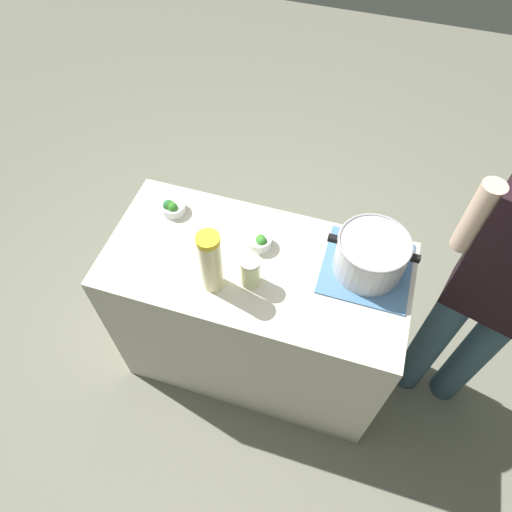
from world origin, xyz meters
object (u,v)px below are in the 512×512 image
at_px(broccoli_bowl_front, 172,207).
at_px(person_cook, 493,296).
at_px(cooking_pot, 371,255).
at_px(mason_jar, 250,271).
at_px(broccoli_bowl_center, 260,241).
at_px(lemonade_pitcher, 211,262).

relative_size(broccoli_bowl_front, person_cook, 0.06).
bearing_deg(cooking_pot, broccoli_bowl_front, 176.87).
xyz_separation_m(mason_jar, person_cook, (0.93, 0.22, -0.07)).
bearing_deg(broccoli_bowl_front, broccoli_bowl_center, -8.72).
height_order(mason_jar, broccoli_bowl_front, mason_jar).
height_order(cooking_pot, lemonade_pitcher, lemonade_pitcher).
height_order(broccoli_bowl_center, person_cook, person_cook).
bearing_deg(mason_jar, broccoli_bowl_front, 150.70).
xyz_separation_m(lemonade_pitcher, broccoli_bowl_front, (-0.31, 0.30, -0.12)).
distance_m(broccoli_bowl_center, person_cook, 0.95).
xyz_separation_m(cooking_pot, broccoli_bowl_front, (-0.87, 0.05, -0.07)).
distance_m(cooking_pot, person_cook, 0.50).
xyz_separation_m(lemonade_pitcher, mason_jar, (0.14, 0.05, -0.08)).
bearing_deg(broccoli_bowl_front, lemonade_pitcher, -44.58).
relative_size(cooking_pot, lemonade_pitcher, 1.18).
distance_m(cooking_pot, broccoli_bowl_center, 0.46).
relative_size(broccoli_bowl_front, broccoli_bowl_center, 1.02).
relative_size(lemonade_pitcher, broccoli_bowl_front, 2.79).
bearing_deg(cooking_pot, mason_jar, -155.16).
height_order(broccoli_bowl_front, broccoli_bowl_center, broccoli_bowl_center).
xyz_separation_m(mason_jar, broccoli_bowl_front, (-0.44, 0.25, -0.04)).
height_order(cooking_pot, person_cook, person_cook).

